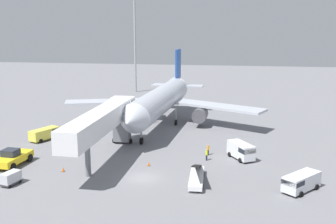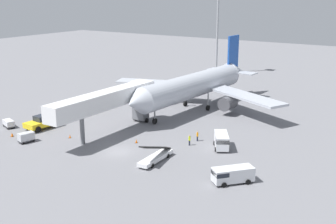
{
  "view_description": "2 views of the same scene",
  "coord_description": "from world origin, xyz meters",
  "px_view_note": "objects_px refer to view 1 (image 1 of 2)",
  "views": [
    {
      "loc": [
        10.84,
        -46.47,
        18.61
      ],
      "look_at": [
        -0.2,
        20.48,
        4.14
      ],
      "focal_mm": 43.19,
      "sensor_mm": 36.0,
      "label": 1
    },
    {
      "loc": [
        39.59,
        -47.99,
        23.34
      ],
      "look_at": [
        -1.32,
        15.43,
        2.37
      ],
      "focal_mm": 47.08,
      "sensor_mm": 36.0,
      "label": 2
    }
  ],
  "objects_px": {
    "ground_crew_worker_foreground": "(207,154)",
    "safety_cone_charlie": "(149,164)",
    "belt_loader_truck": "(197,176)",
    "service_van_mid_left": "(45,133)",
    "ground_crew_worker_midground": "(208,149)",
    "airplane_at_gate": "(161,100)",
    "apron_light_mast": "(135,23)",
    "service_van_mid_center": "(301,182)",
    "pushback_tug": "(12,158)",
    "service_van_outer_right": "(241,150)",
    "safety_cone_bravo": "(63,169)",
    "baggage_cart_near_left": "(11,178)",
    "jet_bridge": "(104,121)"
  },
  "relations": [
    {
      "from": "ground_crew_worker_foreground",
      "to": "safety_cone_charlie",
      "type": "distance_m",
      "value": 8.44
    },
    {
      "from": "belt_loader_truck",
      "to": "service_van_mid_left",
      "type": "xyz_separation_m",
      "value": [
        -26.71,
        14.64,
        0.33
      ]
    },
    {
      "from": "ground_crew_worker_foreground",
      "to": "ground_crew_worker_midground",
      "type": "relative_size",
      "value": 1.02
    },
    {
      "from": "airplane_at_gate",
      "to": "apron_light_mast",
      "type": "height_order",
      "value": "apron_light_mast"
    },
    {
      "from": "ground_crew_worker_midground",
      "to": "service_van_mid_left",
      "type": "bearing_deg",
      "value": 172.11
    },
    {
      "from": "service_van_mid_center",
      "to": "service_van_mid_left",
      "type": "relative_size",
      "value": 0.96
    },
    {
      "from": "pushback_tug",
      "to": "service_van_mid_center",
      "type": "height_order",
      "value": "pushback_tug"
    },
    {
      "from": "service_van_mid_left",
      "to": "ground_crew_worker_foreground",
      "type": "height_order",
      "value": "service_van_mid_left"
    },
    {
      "from": "service_van_outer_right",
      "to": "apron_light_mast",
      "type": "height_order",
      "value": "apron_light_mast"
    },
    {
      "from": "pushback_tug",
      "to": "safety_cone_bravo",
      "type": "xyz_separation_m",
      "value": [
        7.79,
        -1.14,
        -0.81
      ]
    },
    {
      "from": "service_van_outer_right",
      "to": "belt_loader_truck",
      "type": "bearing_deg",
      "value": -119.24
    },
    {
      "from": "baggage_cart_near_left",
      "to": "ground_crew_worker_midground",
      "type": "distance_m",
      "value": 27.18
    },
    {
      "from": "ground_crew_worker_midground",
      "to": "safety_cone_charlie",
      "type": "distance_m",
      "value": 9.77
    },
    {
      "from": "airplane_at_gate",
      "to": "ground_crew_worker_foreground",
      "type": "relative_size",
      "value": 23.76
    },
    {
      "from": "safety_cone_charlie",
      "to": "apron_light_mast",
      "type": "height_order",
      "value": "apron_light_mast"
    },
    {
      "from": "service_van_mid_center",
      "to": "apron_light_mast",
      "type": "bearing_deg",
      "value": 118.27
    },
    {
      "from": "safety_cone_bravo",
      "to": "jet_bridge",
      "type": "bearing_deg",
      "value": 55.19
    },
    {
      "from": "belt_loader_truck",
      "to": "service_van_outer_right",
      "type": "distance_m",
      "value": 11.2
    },
    {
      "from": "belt_loader_truck",
      "to": "baggage_cart_near_left",
      "type": "relative_size",
      "value": 2.7
    },
    {
      "from": "ground_crew_worker_midground",
      "to": "ground_crew_worker_foreground",
      "type": "bearing_deg",
      "value": -91.12
    },
    {
      "from": "safety_cone_bravo",
      "to": "apron_light_mast",
      "type": "height_order",
      "value": "apron_light_mast"
    },
    {
      "from": "belt_loader_truck",
      "to": "airplane_at_gate",
      "type": "bearing_deg",
      "value": 108.6
    },
    {
      "from": "jet_bridge",
      "to": "service_van_outer_right",
      "type": "distance_m",
      "value": 19.84
    },
    {
      "from": "airplane_at_gate",
      "to": "ground_crew_worker_foreground",
      "type": "height_order",
      "value": "airplane_at_gate"
    },
    {
      "from": "belt_loader_truck",
      "to": "baggage_cart_near_left",
      "type": "xyz_separation_m",
      "value": [
        -21.83,
        -4.38,
        0.1
      ]
    },
    {
      "from": "pushback_tug",
      "to": "service_van_mid_center",
      "type": "relative_size",
      "value": 1.21
    },
    {
      "from": "baggage_cart_near_left",
      "to": "ground_crew_worker_foreground",
      "type": "relative_size",
      "value": 1.58
    },
    {
      "from": "belt_loader_truck",
      "to": "service_van_mid_left",
      "type": "relative_size",
      "value": 1.32
    },
    {
      "from": "pushback_tug",
      "to": "ground_crew_worker_midground",
      "type": "bearing_deg",
      "value": 18.85
    },
    {
      "from": "airplane_at_gate",
      "to": "baggage_cart_near_left",
      "type": "distance_m",
      "value": 34.84
    },
    {
      "from": "jet_bridge",
      "to": "service_van_mid_center",
      "type": "distance_m",
      "value": 27.01
    },
    {
      "from": "pushback_tug",
      "to": "apron_light_mast",
      "type": "distance_m",
      "value": 66.62
    },
    {
      "from": "service_van_outer_right",
      "to": "jet_bridge",
      "type": "bearing_deg",
      "value": -170.2
    },
    {
      "from": "service_van_mid_center",
      "to": "safety_cone_bravo",
      "type": "xyz_separation_m",
      "value": [
        -29.55,
        1.56,
        -0.87
      ]
    },
    {
      "from": "jet_bridge",
      "to": "apron_light_mast",
      "type": "xyz_separation_m",
      "value": [
        -10.23,
        59.51,
        13.84
      ]
    },
    {
      "from": "pushback_tug",
      "to": "service_van_outer_right",
      "type": "height_order",
      "value": "pushback_tug"
    },
    {
      "from": "ground_crew_worker_midground",
      "to": "service_van_mid_center",
      "type": "bearing_deg",
      "value": -45.55
    },
    {
      "from": "safety_cone_bravo",
      "to": "safety_cone_charlie",
      "type": "distance_m",
      "value": 11.27
    },
    {
      "from": "airplane_at_gate",
      "to": "jet_bridge",
      "type": "relative_size",
      "value": 1.7
    },
    {
      "from": "airplane_at_gate",
      "to": "service_van_mid_left",
      "type": "distance_m",
      "value": 22.14
    },
    {
      "from": "pushback_tug",
      "to": "baggage_cart_near_left",
      "type": "bearing_deg",
      "value": -61.3
    },
    {
      "from": "jet_bridge",
      "to": "safety_cone_bravo",
      "type": "bearing_deg",
      "value": -124.81
    },
    {
      "from": "jet_bridge",
      "to": "safety_cone_bravo",
      "type": "height_order",
      "value": "jet_bridge"
    },
    {
      "from": "belt_loader_truck",
      "to": "service_van_mid_left",
      "type": "bearing_deg",
      "value": 151.27
    },
    {
      "from": "belt_loader_truck",
      "to": "service_van_mid_center",
      "type": "bearing_deg",
      "value": -3.43
    },
    {
      "from": "safety_cone_bravo",
      "to": "service_van_mid_center",
      "type": "bearing_deg",
      "value": -3.02
    },
    {
      "from": "airplane_at_gate",
      "to": "safety_cone_charlie",
      "type": "relative_size",
      "value": 65.92
    },
    {
      "from": "service_van_mid_center",
      "to": "service_van_mid_left",
      "type": "bearing_deg",
      "value": 158.37
    },
    {
      "from": "jet_bridge",
      "to": "pushback_tug",
      "type": "bearing_deg",
      "value": -158.99
    },
    {
      "from": "pushback_tug",
      "to": "belt_loader_truck",
      "type": "relative_size",
      "value": 0.88
    }
  ]
}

